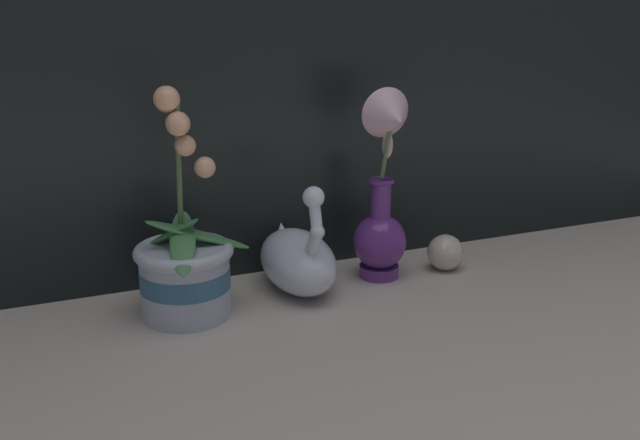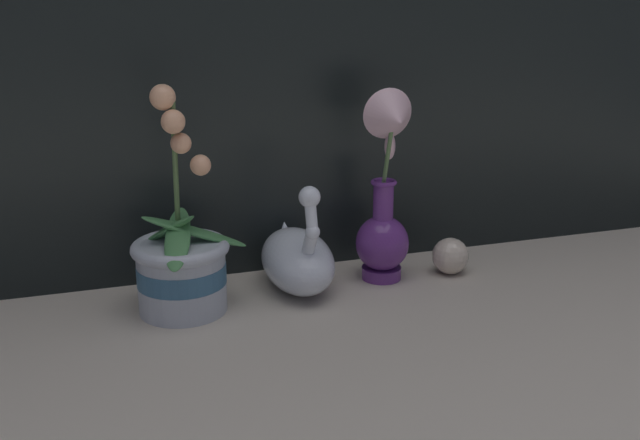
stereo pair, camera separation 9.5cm
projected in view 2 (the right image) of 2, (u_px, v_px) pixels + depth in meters
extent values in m
plane|color=#BCB2A3|center=(338.00, 312.00, 1.17)|extent=(2.80, 2.80, 0.00)
cylinder|color=#B2BCCC|center=(182.00, 277.00, 1.16)|extent=(0.14, 0.14, 0.11)
cylinder|color=#386689|center=(182.00, 273.00, 1.16)|extent=(0.14, 0.14, 0.03)
torus|color=#B2BCCC|center=(180.00, 247.00, 1.14)|extent=(0.15, 0.15, 0.02)
cylinder|color=#4C6B3D|center=(176.00, 172.00, 1.11)|extent=(0.01, 0.03, 0.22)
ellipsoid|color=#427F47|center=(195.00, 232.00, 1.14)|extent=(0.16, 0.04, 0.07)
ellipsoid|color=#427F47|center=(168.00, 231.00, 1.15)|extent=(0.10, 0.11, 0.07)
ellipsoid|color=#427F47|center=(178.00, 238.00, 1.11)|extent=(0.07, 0.14, 0.07)
sphere|color=#E5A87F|center=(163.00, 97.00, 1.06)|extent=(0.04, 0.04, 0.04)
sphere|color=#E5A87F|center=(173.00, 122.00, 1.06)|extent=(0.04, 0.04, 0.04)
sphere|color=#E5A87F|center=(181.00, 143.00, 1.09)|extent=(0.03, 0.03, 0.03)
sphere|color=#E5A87F|center=(201.00, 165.00, 1.10)|extent=(0.03, 0.03, 0.03)
ellipsoid|color=silver|center=(298.00, 261.00, 1.24)|extent=(0.11, 0.20, 0.10)
cone|color=silver|center=(286.00, 239.00, 1.30)|extent=(0.06, 0.07, 0.07)
cylinder|color=silver|center=(310.00, 244.00, 1.16)|extent=(0.02, 0.05, 0.06)
sphere|color=silver|center=(313.00, 232.00, 1.14)|extent=(0.02, 0.02, 0.02)
cylinder|color=silver|center=(311.00, 215.00, 1.14)|extent=(0.02, 0.03, 0.06)
sphere|color=silver|center=(310.00, 197.00, 1.14)|extent=(0.03, 0.03, 0.03)
cylinder|color=#602D7F|center=(381.00, 272.00, 1.30)|extent=(0.07, 0.07, 0.02)
ellipsoid|color=#602D7F|center=(382.00, 243.00, 1.28)|extent=(0.09, 0.09, 0.10)
cylinder|color=#602D7F|center=(383.00, 201.00, 1.26)|extent=(0.03, 0.03, 0.06)
torus|color=#602D7F|center=(384.00, 182.00, 1.25)|extent=(0.04, 0.04, 0.01)
cylinder|color=#567A47|center=(388.00, 156.00, 1.22)|extent=(0.01, 0.03, 0.10)
cone|color=beige|center=(394.00, 118.00, 1.18)|extent=(0.08, 0.07, 0.09)
ellipsoid|color=beige|center=(390.00, 146.00, 1.23)|extent=(0.02, 0.02, 0.04)
sphere|color=beige|center=(450.00, 256.00, 1.31)|extent=(0.06, 0.06, 0.06)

